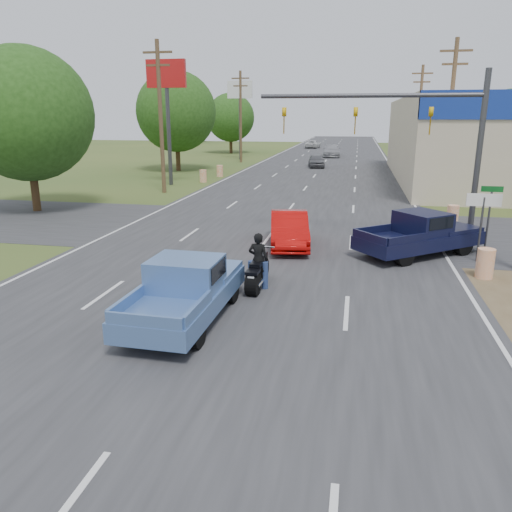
% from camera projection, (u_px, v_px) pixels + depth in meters
% --- Properties ---
extents(ground, '(200.00, 200.00, 0.00)m').
position_uv_depth(ground, '(64.00, 512.00, 6.78)').
color(ground, '#334D1E').
rests_on(ground, ground).
extents(main_road, '(15.00, 180.00, 0.02)m').
position_uv_depth(main_road, '(314.00, 176.00, 44.53)').
color(main_road, '#2D2D30').
rests_on(main_road, ground).
extents(cross_road, '(120.00, 10.00, 0.02)m').
position_uv_depth(cross_road, '(275.00, 229.00, 23.77)').
color(cross_road, '#2D2D30').
rests_on(cross_road, ground).
extents(utility_pole_2, '(2.00, 0.28, 10.00)m').
position_uv_depth(utility_pole_2, '(450.00, 114.00, 32.81)').
color(utility_pole_2, '#4C3823').
rests_on(utility_pole_2, ground).
extents(utility_pole_3, '(2.00, 0.28, 10.00)m').
position_uv_depth(utility_pole_3, '(419.00, 115.00, 49.79)').
color(utility_pole_3, '#4C3823').
rests_on(utility_pole_3, ground).
extents(utility_pole_5, '(2.00, 0.28, 10.00)m').
position_uv_depth(utility_pole_5, '(160.00, 114.00, 33.56)').
color(utility_pole_5, '#4C3823').
rests_on(utility_pole_5, ground).
extents(utility_pole_6, '(2.00, 0.28, 10.00)m').
position_uv_depth(utility_pole_6, '(241.00, 115.00, 56.21)').
color(utility_pole_6, '#4C3823').
rests_on(utility_pole_6, ground).
extents(tree_0, '(7.14, 7.14, 8.84)m').
position_uv_depth(tree_0, '(26.00, 115.00, 26.88)').
color(tree_0, '#422D19').
rests_on(tree_0, ground).
extents(tree_1, '(7.56, 7.56, 9.36)m').
position_uv_depth(tree_1, '(176.00, 112.00, 47.46)').
color(tree_1, '#422D19').
rests_on(tree_1, ground).
extents(tree_2, '(6.72, 6.72, 8.32)m').
position_uv_depth(tree_2, '(231.00, 118.00, 70.41)').
color(tree_2, '#422D19').
rests_on(tree_2, ground).
extents(tree_4, '(9.24, 9.24, 11.44)m').
position_uv_depth(tree_4, '(14.00, 106.00, 86.11)').
color(tree_4, '#422D19').
rests_on(tree_4, ground).
extents(tree_5, '(7.98, 7.98, 9.88)m').
position_uv_depth(tree_5, '(510.00, 112.00, 89.18)').
color(tree_5, '#422D19').
rests_on(tree_5, ground).
extents(tree_6, '(8.82, 8.82, 10.92)m').
position_uv_depth(tree_6, '(190.00, 109.00, 100.34)').
color(tree_6, '#422D19').
rests_on(tree_6, ground).
extents(barrel_0, '(0.56, 0.56, 1.00)m').
position_uv_depth(barrel_0, '(485.00, 263.00, 16.46)').
color(barrel_0, orange).
rests_on(barrel_0, ground).
extents(barrel_1, '(0.56, 0.56, 1.00)m').
position_uv_depth(barrel_1, '(453.00, 215.00, 24.41)').
color(barrel_1, orange).
rests_on(barrel_1, ground).
extents(barrel_2, '(0.56, 0.56, 1.00)m').
position_uv_depth(barrel_2, '(203.00, 176.00, 40.34)').
color(barrel_2, orange).
rests_on(barrel_2, ground).
extents(barrel_3, '(0.56, 0.56, 1.00)m').
position_uv_depth(barrel_3, '(220.00, 171.00, 44.06)').
color(barrel_3, orange).
rests_on(barrel_3, ground).
extents(pole_sign_left_near, '(3.00, 0.35, 9.20)m').
position_uv_depth(pole_sign_left_near, '(167.00, 88.00, 37.02)').
color(pole_sign_left_near, '#3F3F44').
rests_on(pole_sign_left_near, ground).
extents(pole_sign_left_far, '(3.00, 0.35, 9.20)m').
position_uv_depth(pole_sign_left_far, '(240.00, 99.00, 59.67)').
color(pole_sign_left_far, '#3F3F44').
rests_on(pole_sign_left_far, ground).
extents(lane_sign, '(1.20, 0.08, 2.52)m').
position_uv_depth(lane_sign, '(483.00, 211.00, 17.93)').
color(lane_sign, '#3F3F44').
rests_on(lane_sign, ground).
extents(street_name_sign, '(0.80, 0.08, 2.61)m').
position_uv_depth(street_name_sign, '(489.00, 212.00, 19.32)').
color(street_name_sign, '#3F3F44').
rests_on(street_name_sign, ground).
extents(signal_mast, '(9.12, 0.40, 7.00)m').
position_uv_depth(signal_mast, '(413.00, 126.00, 20.43)').
color(signal_mast, '#3F3F44').
rests_on(signal_mast, ground).
extents(red_convertible, '(2.18, 4.46, 1.41)m').
position_uv_depth(red_convertible, '(289.00, 230.00, 20.41)').
color(red_convertible, '#B80A08').
rests_on(red_convertible, ground).
extents(motorcycle, '(0.71, 2.32, 1.18)m').
position_uv_depth(motorcycle, '(258.00, 273.00, 15.40)').
color(motorcycle, black).
rests_on(motorcycle, ground).
extents(rider, '(0.63, 0.43, 1.68)m').
position_uv_depth(rider, '(258.00, 263.00, 15.38)').
color(rider, black).
rests_on(rider, ground).
extents(blue_pickup, '(2.07, 5.06, 1.66)m').
position_uv_depth(blue_pickup, '(187.00, 288.00, 13.08)').
color(blue_pickup, black).
rests_on(blue_pickup, ground).
extents(navy_pickup, '(5.16, 4.74, 1.68)m').
position_uv_depth(navy_pickup, '(422.00, 233.00, 19.14)').
color(navy_pickup, black).
rests_on(navy_pickup, ground).
extents(distant_car_grey, '(2.09, 4.11, 1.34)m').
position_uv_depth(distant_car_grey, '(316.00, 161.00, 51.97)').
color(distant_car_grey, '#5B5C61').
rests_on(distant_car_grey, ground).
extents(distant_car_silver, '(2.51, 5.56, 1.58)m').
position_uv_depth(distant_car_silver, '(332.00, 151.00, 65.18)').
color(distant_car_silver, '#9F9FA3').
rests_on(distant_car_silver, ground).
extents(distant_car_white, '(2.37, 4.60, 1.24)m').
position_uv_depth(distant_car_white, '(313.00, 144.00, 82.78)').
color(distant_car_white, silver).
rests_on(distant_car_white, ground).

